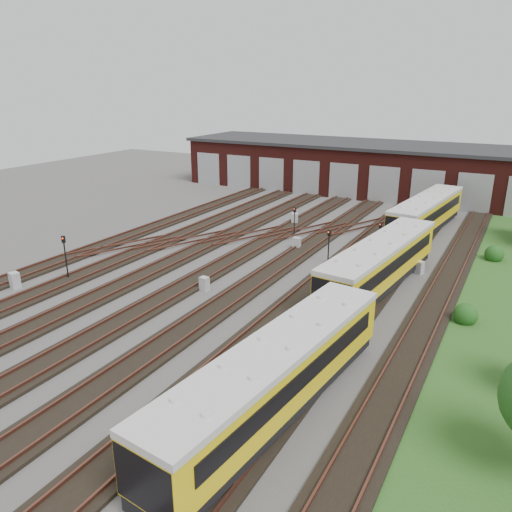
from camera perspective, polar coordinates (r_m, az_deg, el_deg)
The scene contains 15 objects.
ground at distance 33.53m, azimuth -6.62°, elevation -4.95°, with size 120.00×120.00×0.00m, color #413E3C.
track_network at distance 34.01m, azimuth -6.29°, elevation -4.38°, with size 30.40×70.00×0.33m.
maintenance_shed at distance 68.03m, azimuth 13.29°, elevation 9.79°, with size 51.00×12.50×6.35m.
metro_train at distance 35.32m, azimuth 14.02°, elevation -0.81°, with size 4.29×47.16×3.09m.
signal_mast_0 at distance 38.47m, azimuth -21.00°, elevation 0.42°, with size 0.29×0.27×3.32m.
signal_mast_1 at distance 46.90m, azimuth 4.42°, elevation 4.40°, with size 0.25×0.24×2.72m.
signal_mast_2 at distance 39.71m, azimuth 8.32°, elevation 1.59°, with size 0.29×0.28×2.76m.
signal_mast_3 at distance 42.71m, azimuth 13.97°, elevation 2.43°, with size 0.25×0.24×2.75m.
relay_cabinet_0 at distance 38.80m, azimuth -25.86°, elevation -2.51°, with size 0.69×0.57×1.15m, color #B3B6B8.
relay_cabinet_1 at distance 51.26m, azimuth 4.44°, elevation 4.28°, with size 0.66×0.55×1.10m, color #B3B6B8.
relay_cabinet_2 at distance 34.72m, azimuth -5.92°, elevation -3.18°, with size 0.59×0.49×0.98m, color #B3B6B8.
relay_cabinet_3 at distance 43.40m, azimuth 4.67°, elevation 1.48°, with size 0.61×0.51×1.01m, color #B3B6B8.
relay_cabinet_4 at distance 39.56m, azimuth 18.18°, elevation -1.24°, with size 0.59×0.49×0.98m, color #B3B6B8.
bush_0 at distance 32.46m, azimuth 22.87°, elevation -5.87°, with size 1.43×1.43×1.43m, color #144513.
bush_1 at distance 44.68m, azimuth 25.62°, elevation 0.45°, with size 1.50×1.50×1.50m, color #144513.
Camera 1 is at (18.04, -24.79, 13.57)m, focal length 35.00 mm.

